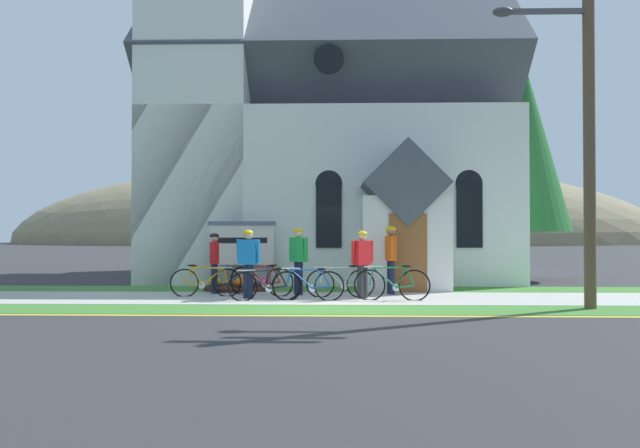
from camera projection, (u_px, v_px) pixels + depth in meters
The scene contains 22 objects.
ground at pixel (331, 289), 15.83m from camera, with size 140.00×140.00×0.00m, color #333335.
sidewalk_slab at pixel (328, 298), 13.62m from camera, with size 32.00×2.59×0.01m, color #B7B5AD.
grass_verge at pixel (327, 310), 11.60m from camera, with size 32.00×1.43×0.01m, color #427F33.
church_lawn at pixel (329, 289), 15.74m from camera, with size 24.00×1.66×0.01m, color #427F33.
curb_paint_stripe at pixel (326, 316), 10.74m from camera, with size 28.00×0.16×0.01m, color yellow.
church_building at pixel (313, 135), 20.33m from camera, with size 12.33×9.96×14.64m.
church_sign at pixel (242, 245), 16.17m from camera, with size 1.95×0.22×1.92m.
flower_bed at pixel (239, 286), 15.65m from camera, with size 1.94×1.94×0.34m.
bicycle_white at pixel (265, 285), 13.19m from camera, with size 1.68×0.49×0.78m.
bicycle_silver at pixel (392, 284), 13.17m from camera, with size 1.79×0.18×0.85m.
bicycle_black at pixel (206, 282), 13.96m from camera, with size 1.77×0.22×0.82m.
bicycle_red at pixel (309, 285), 13.15m from camera, with size 1.71×0.08×0.79m.
bicycle_green at pixel (261, 280), 14.17m from camera, with size 1.70×0.64×0.81m.
bicycle_blue at pixel (341, 283), 13.77m from camera, with size 1.69×0.08×0.82m.
cyclist_in_yellow_jersey at pixel (362, 259), 13.54m from camera, with size 0.55×0.49×1.64m.
cyclist_in_blue_jersey at pixel (214, 259), 14.68m from camera, with size 0.33×0.70×1.58m.
cyclist_in_orange_jersey at pixel (298, 255), 14.28m from camera, with size 0.49×0.66×1.72m.
cyclist_in_red_jersey at pixel (391, 254), 14.46m from camera, with size 0.31×0.74×1.77m.
cyclist_in_green_jersey at pixel (248, 258), 13.55m from camera, with size 0.60×0.42×1.67m.
utility_pole at pixel (584, 81), 11.84m from camera, with size 3.12×0.28×8.70m.
roadside_conifer at pixel (522, 141), 18.92m from camera, with size 3.15×3.15×7.76m.
distant_hill at pixel (337, 243), 81.63m from camera, with size 94.46×38.25×23.11m, color #847A5B.
Camera 1 is at (0.07, -11.86, 1.61)m, focal length 31.46 mm.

